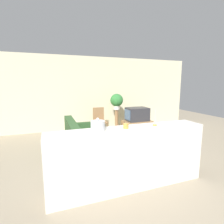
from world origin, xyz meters
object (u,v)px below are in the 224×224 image
television (137,114)px  decorative_bowl (98,126)px  wooden_chair (99,119)px  couch (83,140)px  potted_plant (117,101)px

television → decorative_bowl: decorative_bowl is taller
television → wooden_chair: (-1.17, 0.53, -0.20)m
couch → television: 2.22m
potted_plant → wooden_chair: bearing=-167.3°
television → couch: bearing=-157.7°
couch → television: size_ratio=2.26×
decorative_bowl → couch: bearing=86.8°
couch → potted_plant: size_ratio=2.83×
couch → decorative_bowl: bearing=-93.2°
couch → potted_plant: 2.31m
couch → potted_plant: potted_plant is taller
wooden_chair → potted_plant: bearing=12.7°
couch → wooden_chair: bearing=58.1°
television → potted_plant: potted_plant is taller
couch → decorative_bowl: decorative_bowl is taller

